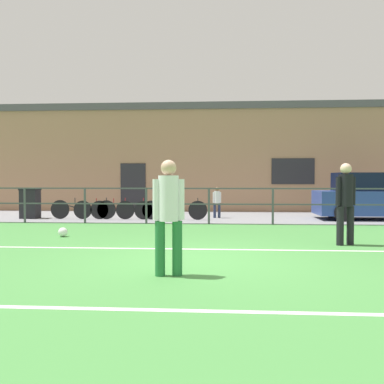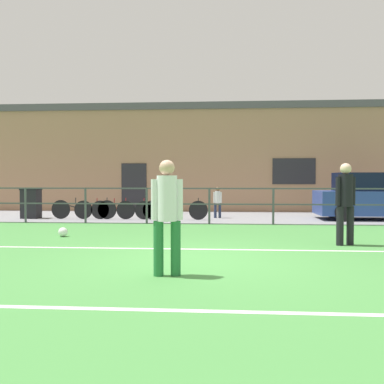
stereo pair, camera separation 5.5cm
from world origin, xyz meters
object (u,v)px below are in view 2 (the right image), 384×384
at_px(player_goalkeeper, 345,199).
at_px(parked_car_red, 380,197).
at_px(soccer_ball_match, 63,232).
at_px(bicycle_parked_3, 104,209).
at_px(player_striker, 167,210).
at_px(bicycle_parked_2, 175,210).
at_px(trash_bin_0, 31,203).
at_px(spectator_child, 218,200).
at_px(bicycle_parked_0, 122,210).
at_px(bicycle_parked_1, 84,209).

relative_size(player_goalkeeper, parked_car_red, 0.41).
height_order(soccer_ball_match, bicycle_parked_3, bicycle_parked_3).
height_order(player_goalkeeper, player_striker, player_goalkeeper).
height_order(bicycle_parked_2, trash_bin_0, trash_bin_0).
distance_m(bicycle_parked_3, trash_bin_0, 2.72).
distance_m(player_striker, bicycle_parked_3, 9.16).
height_order(soccer_ball_match, parked_car_red, parked_car_red).
bearing_deg(player_striker, soccer_ball_match, -61.97).
relative_size(spectator_child, parked_car_red, 0.26).
bearing_deg(bicycle_parked_0, bicycle_parked_3, 180.00).
xyz_separation_m(bicycle_parked_0, trash_bin_0, (-3.33, 0.13, 0.21)).
bearing_deg(soccer_ball_match, player_goalkeeper, -7.54).
height_order(bicycle_parked_2, bicycle_parked_3, bicycle_parked_2).
relative_size(player_striker, bicycle_parked_1, 0.74).
bearing_deg(player_goalkeeper, parked_car_red, 42.47).
bearing_deg(bicycle_parked_3, soccer_ball_match, -87.43).
distance_m(spectator_child, bicycle_parked_1, 4.76).
bearing_deg(soccer_ball_match, spectator_child, 54.18).
bearing_deg(parked_car_red, bicycle_parked_1, -176.83).
bearing_deg(player_striker, spectator_child, -103.33).
height_order(player_goalkeeper, trash_bin_0, player_goalkeeper).
relative_size(bicycle_parked_2, bicycle_parked_3, 1.05).
height_order(bicycle_parked_0, bicycle_parked_1, bicycle_parked_1).
distance_m(spectator_child, parked_car_red, 5.62).
bearing_deg(player_striker, bicycle_parked_3, -78.14).
relative_size(parked_car_red, bicycle_parked_3, 2.03).
relative_size(soccer_ball_match, bicycle_parked_2, 0.10).
bearing_deg(bicycle_parked_0, bicycle_parked_1, -180.00).
relative_size(spectator_child, trash_bin_0, 1.03).
height_order(parked_car_red, bicycle_parked_2, parked_car_red).
height_order(spectator_child, bicycle_parked_3, spectator_child).
xyz_separation_m(soccer_ball_match, bicycle_parked_2, (2.29, 4.42, 0.25)).
xyz_separation_m(player_striker, bicycle_parked_2, (-0.86, 8.50, -0.61)).
height_order(parked_car_red, bicycle_parked_1, parked_car_red).
distance_m(soccer_ball_match, bicycle_parked_1, 4.53).
xyz_separation_m(soccer_ball_match, bicycle_parked_3, (-0.20, 4.42, 0.24)).
distance_m(player_striker, soccer_ball_match, 5.22).
relative_size(bicycle_parked_3, trash_bin_0, 1.99).
bearing_deg(soccer_ball_match, bicycle_parked_2, 62.66).
bearing_deg(spectator_child, bicycle_parked_2, 15.49).
bearing_deg(bicycle_parked_1, trash_bin_0, 176.11).
bearing_deg(bicycle_parked_1, player_striker, -64.33).
distance_m(player_striker, spectator_child, 9.30).
xyz_separation_m(player_goalkeeper, trash_bin_0, (-9.51, 5.43, -0.44)).
xyz_separation_m(player_striker, soccer_ball_match, (-3.15, 4.08, -0.86)).
relative_size(bicycle_parked_1, bicycle_parked_2, 1.03).
bearing_deg(bicycle_parked_3, player_striker, -68.52).
relative_size(player_goalkeeper, soccer_ball_match, 7.78).
bearing_deg(bicycle_parked_3, bicycle_parked_2, -0.00).
xyz_separation_m(player_goalkeeper, bicycle_parked_2, (-4.31, 5.30, -0.64)).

